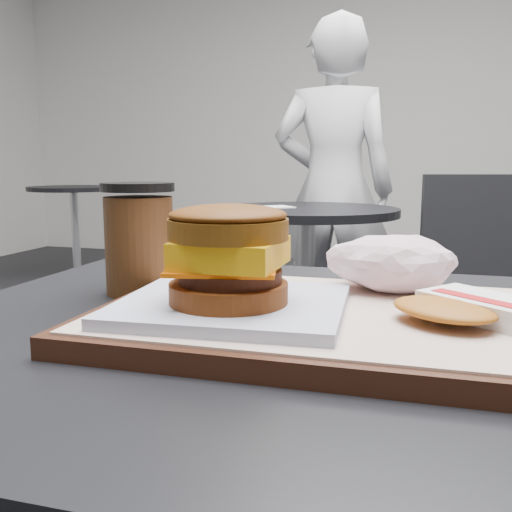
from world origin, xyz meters
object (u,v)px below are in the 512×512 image
object	(u,v)px
coffee_cup	(139,240)
neighbor_chair	(440,278)
hash_brown	(464,308)
neighbor_table	(306,259)
breakfast_sandwich	(230,267)
crumpled_wrapper	(391,262)
patron	(333,190)
serving_tray	(316,318)

from	to	relation	value
coffee_cup	neighbor_chair	size ratio (longest dim) A/B	0.14
neighbor_chair	hash_brown	bearing A→B (deg)	-91.44
neighbor_table	breakfast_sandwich	bearing A→B (deg)	-81.13
breakfast_sandwich	coffee_cup	world-z (taller)	coffee_cup
crumpled_wrapper	neighbor_table	size ratio (longest dim) A/B	0.17
hash_brown	crumpled_wrapper	size ratio (longest dim) A/B	1.07
breakfast_sandwich	neighbor_table	xyz separation A→B (m)	(-0.26, 1.69, -0.28)
coffee_cup	patron	size ratio (longest dim) A/B	0.08
hash_brown	coffee_cup	xyz separation A→B (m)	(-0.34, 0.10, 0.03)
patron	neighbor_table	bearing A→B (deg)	85.41
breakfast_sandwich	crumpled_wrapper	size ratio (longest dim) A/B	1.59
breakfast_sandwich	neighbor_table	distance (m)	1.74
serving_tray	neighbor_table	world-z (taller)	serving_tray
crumpled_wrapper	coffee_cup	size ratio (longest dim) A/B	1.01
serving_tray	patron	bearing A→B (deg)	98.05
crumpled_wrapper	coffee_cup	world-z (taller)	coffee_cup
serving_tray	hash_brown	bearing A→B (deg)	-4.40
crumpled_wrapper	neighbor_table	xyz separation A→B (m)	(-0.39, 1.56, -0.27)
patron	coffee_cup	bearing A→B (deg)	89.26
neighbor_chair	patron	size ratio (longest dim) A/B	0.56
crumpled_wrapper	neighbor_chair	size ratio (longest dim) A/B	0.14
crumpled_wrapper	patron	world-z (taller)	patron
coffee_cup	neighbor_chair	bearing A→B (deg)	76.06
serving_tray	hash_brown	size ratio (longest dim) A/B	2.81
coffee_cup	neighbor_table	distance (m)	1.60
neighbor_chair	breakfast_sandwich	bearing A→B (deg)	-97.89
hash_brown	patron	size ratio (longest dim) A/B	0.09
neighbor_chair	patron	bearing A→B (deg)	127.11
serving_tray	neighbor_chair	world-z (taller)	neighbor_chair
breakfast_sandwich	patron	distance (m)	2.31
patron	crumpled_wrapper	bearing A→B (deg)	96.47
hash_brown	crumpled_wrapper	world-z (taller)	crumpled_wrapper
hash_brown	coffee_cup	distance (m)	0.35
serving_tray	neighbor_chair	distance (m)	1.65
coffee_cup	neighbor_table	bearing A→B (deg)	94.16
serving_tray	neighbor_chair	bearing A→B (deg)	84.25
serving_tray	hash_brown	xyz separation A→B (m)	(0.12, -0.01, 0.02)
neighbor_table	crumpled_wrapper	bearing A→B (deg)	-75.99
serving_tray	neighbor_table	distance (m)	1.70
serving_tray	breakfast_sandwich	xyz separation A→B (m)	(-0.07, -0.04, 0.05)
coffee_cup	patron	distance (m)	2.17
hash_brown	patron	world-z (taller)	patron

